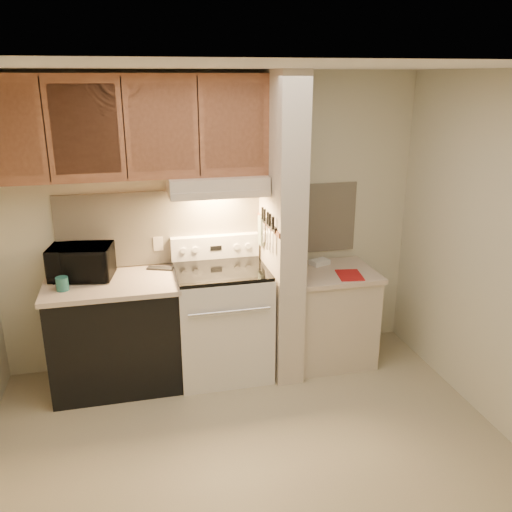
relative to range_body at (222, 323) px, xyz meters
name	(u,v)px	position (x,y,z in m)	size (l,w,h in m)	color
floor	(253,456)	(0.00, -1.16, -0.46)	(3.60, 3.60, 0.00)	tan
ceiling	(253,66)	(0.00, -1.16, 2.04)	(3.60, 3.60, 0.00)	white
wall_back	(213,222)	(0.00, 0.34, 0.79)	(3.60, 0.02, 2.50)	beige
wall_right	(511,262)	(1.80, -1.16, 0.79)	(0.02, 3.00, 2.50)	beige
backsplash	(214,225)	(0.00, 0.33, 0.78)	(2.60, 0.02, 0.63)	beige
range_body	(222,323)	(0.00, 0.00, 0.00)	(0.76, 0.65, 0.92)	silver
oven_window	(229,335)	(0.00, -0.32, 0.04)	(0.50, 0.01, 0.30)	black
oven_handle	(230,312)	(0.00, -0.35, 0.26)	(0.02, 0.02, 0.65)	silver
cooktop	(221,270)	(0.00, 0.00, 0.48)	(0.74, 0.64, 0.03)	black
range_backguard	(215,247)	(0.00, 0.28, 0.59)	(0.76, 0.08, 0.20)	silver
range_display	(216,248)	(0.00, 0.24, 0.59)	(0.10, 0.01, 0.04)	black
range_knob_left_outer	(183,251)	(-0.28, 0.24, 0.59)	(0.05, 0.05, 0.02)	silver
range_knob_left_inner	(195,250)	(-0.18, 0.24, 0.59)	(0.05, 0.05, 0.02)	silver
range_knob_right_inner	(237,247)	(0.18, 0.24, 0.59)	(0.05, 0.05, 0.02)	silver
range_knob_right_outer	(248,246)	(0.28, 0.24, 0.59)	(0.05, 0.05, 0.02)	silver
dishwasher_front	(116,336)	(-0.88, 0.01, -0.03)	(1.00, 0.63, 0.87)	black
left_countertop	(111,284)	(-0.88, 0.01, 0.43)	(1.04, 0.67, 0.04)	beige
spoon_rest	(160,268)	(-0.48, 0.21, 0.46)	(0.22, 0.07, 0.02)	black
teal_jar	(62,284)	(-1.23, -0.09, 0.50)	(0.09, 0.09, 0.10)	#266662
outlet	(158,244)	(-0.48, 0.32, 0.64)	(0.08, 0.01, 0.12)	beige
microwave	(81,262)	(-1.10, 0.15, 0.58)	(0.48, 0.33, 0.27)	black
partition_pillar	(282,229)	(0.51, -0.01, 0.79)	(0.22, 0.70, 2.50)	beige
pillar_trim	(268,224)	(0.39, -0.01, 0.84)	(0.01, 0.70, 0.04)	#975A3C
knife_strip	(269,224)	(0.39, -0.06, 0.86)	(0.02, 0.42, 0.04)	black
knife_blade_a	(273,242)	(0.38, -0.23, 0.76)	(0.01, 0.04, 0.16)	silver
knife_handle_a	(273,223)	(0.38, -0.23, 0.91)	(0.02, 0.02, 0.10)	black
knife_blade_b	(270,239)	(0.38, -0.13, 0.75)	(0.01, 0.04, 0.18)	silver
knife_handle_b	(270,220)	(0.38, -0.13, 0.91)	(0.02, 0.02, 0.10)	black
knife_blade_c	(267,238)	(0.38, -0.05, 0.74)	(0.01, 0.04, 0.20)	silver
knife_handle_c	(268,218)	(0.38, -0.07, 0.91)	(0.02, 0.02, 0.10)	black
knife_blade_d	(264,233)	(0.38, 0.04, 0.76)	(0.01, 0.04, 0.16)	silver
knife_handle_d	(265,215)	(0.38, 0.04, 0.91)	(0.02, 0.02, 0.10)	black
knife_blade_e	(263,232)	(0.38, 0.10, 0.75)	(0.01, 0.04, 0.18)	silver
knife_handle_e	(263,213)	(0.38, 0.11, 0.91)	(0.02, 0.02, 0.10)	black
oven_mitt	(261,230)	(0.38, 0.17, 0.74)	(0.03, 0.10, 0.25)	gray
right_cab_base	(330,318)	(0.97, -0.01, -0.06)	(0.70, 0.60, 0.81)	beige
right_countertop	(332,273)	(0.97, -0.01, 0.37)	(0.74, 0.64, 0.04)	beige
red_folder	(350,275)	(1.07, -0.16, 0.39)	(0.20, 0.27, 0.01)	#B11617
white_box	(320,262)	(0.92, 0.17, 0.41)	(0.17, 0.11, 0.04)	white
range_hood	(217,184)	(0.00, 0.12, 1.17)	(0.78, 0.44, 0.15)	beige
hood_lip	(221,195)	(0.00, -0.08, 1.12)	(0.78, 0.04, 0.06)	beige
upper_cabinets	(124,127)	(-0.69, 0.17, 1.62)	(2.18, 0.33, 0.77)	#975A3C
cab_door_a	(3,131)	(-1.51, 0.01, 1.62)	(0.46, 0.01, 0.63)	#975A3C
cab_gap_a	(45,130)	(-1.23, 0.01, 1.62)	(0.01, 0.01, 0.73)	black
cab_door_b	(85,130)	(-0.96, 0.01, 1.62)	(0.46, 0.01, 0.63)	#975A3C
cab_gap_b	(124,129)	(-0.69, 0.01, 1.62)	(0.01, 0.01, 0.73)	black
cab_door_c	(162,128)	(-0.42, 0.01, 1.62)	(0.46, 0.01, 0.63)	#975A3C
cab_gap_c	(199,127)	(-0.14, 0.01, 1.62)	(0.01, 0.01, 0.73)	black
cab_door_d	(234,126)	(0.13, 0.01, 1.62)	(0.46, 0.01, 0.63)	#975A3C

